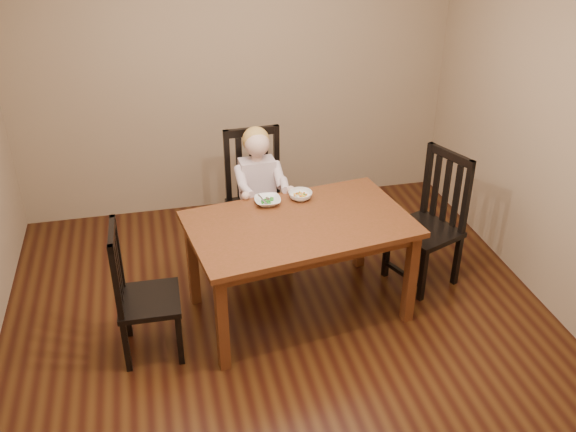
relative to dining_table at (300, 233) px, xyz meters
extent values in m
cube|color=#3E210D|center=(-0.16, -0.18, -0.68)|extent=(4.00, 4.00, 0.01)
cube|color=#9A8061|center=(-0.16, 1.82, 0.67)|extent=(4.00, 0.01, 2.70)
cube|color=#9A8061|center=(-0.16, -2.18, 0.67)|extent=(4.00, 0.01, 2.70)
cube|color=#9A8061|center=(1.84, -0.18, 0.67)|extent=(0.01, 4.00, 2.70)
cube|color=#4A2B11|center=(0.00, 0.00, 0.07)|extent=(1.66, 1.14, 0.04)
cube|color=#4A2B11|center=(0.00, 0.00, 0.01)|extent=(1.52, 1.00, 0.08)
cube|color=#4A2B11|center=(-0.63, -0.49, -0.32)|extent=(0.08, 0.08, 0.73)
cube|color=#4A2B11|center=(0.75, -0.28, -0.32)|extent=(0.08, 0.08, 0.73)
cube|color=#4A2B11|center=(-0.75, 0.28, -0.32)|extent=(0.08, 0.08, 0.73)
cube|color=#4A2B11|center=(0.63, 0.49, -0.32)|extent=(0.08, 0.08, 0.73)
cube|color=black|center=(-0.15, 0.78, -0.21)|extent=(0.50, 0.48, 0.04)
cube|color=black|center=(0.04, 0.98, -0.46)|extent=(0.05, 0.05, 0.44)
cube|color=black|center=(-0.37, 0.96, -0.46)|extent=(0.05, 0.05, 0.44)
cube|color=black|center=(0.06, 0.59, -0.46)|extent=(0.05, 0.05, 0.44)
cube|color=black|center=(-0.35, 0.57, -0.46)|extent=(0.05, 0.05, 0.44)
cube|color=black|center=(0.04, 0.98, 0.12)|extent=(0.05, 0.05, 0.62)
cube|color=black|center=(-0.37, 0.96, 0.12)|extent=(0.05, 0.05, 0.62)
cube|color=black|center=(-0.16, 0.97, 0.39)|extent=(0.46, 0.06, 0.07)
cube|color=black|center=(-0.06, 0.98, 0.08)|extent=(0.05, 0.02, 0.53)
cube|color=black|center=(-0.16, 0.97, 0.08)|extent=(0.05, 0.02, 0.53)
cube|color=black|center=(-0.27, 0.96, 0.08)|extent=(0.05, 0.02, 0.53)
cube|color=black|center=(-1.08, -0.20, -0.27)|extent=(0.41, 0.43, 0.04)
cube|color=black|center=(-1.25, -0.01, -0.48)|extent=(0.04, 0.04, 0.39)
cube|color=black|center=(-1.25, -0.38, -0.48)|extent=(0.04, 0.04, 0.39)
cube|color=black|center=(-0.90, -0.02, -0.48)|extent=(0.04, 0.04, 0.39)
cube|color=black|center=(-0.91, -0.39, -0.48)|extent=(0.04, 0.04, 0.39)
cube|color=black|center=(-1.25, -0.01, 0.03)|extent=(0.04, 0.04, 0.55)
cube|color=black|center=(-1.25, -0.38, 0.03)|extent=(0.04, 0.04, 0.55)
cube|color=black|center=(-1.25, -0.20, 0.27)|extent=(0.04, 0.40, 0.06)
cube|color=black|center=(-1.25, -0.10, 0.00)|extent=(0.02, 0.04, 0.47)
cube|color=black|center=(-1.25, -0.20, 0.00)|extent=(0.02, 0.04, 0.47)
cube|color=black|center=(-1.25, -0.29, 0.00)|extent=(0.02, 0.04, 0.47)
cube|color=black|center=(1.04, 0.18, -0.23)|extent=(0.58, 0.60, 0.04)
cube|color=black|center=(1.29, 0.06, -0.46)|extent=(0.05, 0.05, 0.43)
cube|color=black|center=(1.14, 0.43, -0.46)|extent=(0.05, 0.05, 0.43)
cube|color=black|center=(0.94, -0.08, -0.46)|extent=(0.05, 0.05, 0.43)
cube|color=black|center=(0.79, 0.29, -0.46)|extent=(0.05, 0.05, 0.43)
cube|color=black|center=(1.29, 0.06, 0.09)|extent=(0.05, 0.05, 0.60)
cube|color=black|center=(1.14, 0.43, 0.09)|extent=(0.05, 0.05, 0.60)
cube|color=black|center=(1.22, 0.25, 0.36)|extent=(0.20, 0.42, 0.06)
cube|color=black|center=(1.26, 0.15, 0.06)|extent=(0.04, 0.05, 0.52)
cube|color=black|center=(1.22, 0.25, 0.06)|extent=(0.04, 0.05, 0.52)
cube|color=black|center=(1.18, 0.35, 0.06)|extent=(0.04, 0.05, 0.52)
imported|color=white|center=(-0.17, 0.30, 0.11)|extent=(0.20, 0.20, 0.05)
imported|color=white|center=(0.09, 0.33, 0.12)|extent=(0.19, 0.19, 0.06)
cube|color=silver|center=(-0.20, 0.28, 0.14)|extent=(0.07, 0.12, 0.05)
cube|color=silver|center=(-0.20, 0.28, 0.12)|extent=(0.04, 0.04, 0.01)
camera|label=1|loc=(-0.94, -3.75, 2.32)|focal=40.00mm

